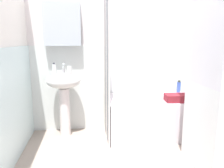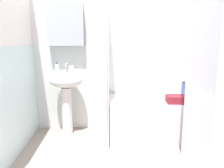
# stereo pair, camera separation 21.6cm
# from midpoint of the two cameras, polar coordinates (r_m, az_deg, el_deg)

# --- Properties ---
(wall_back_tiled) EXTENTS (3.60, 0.18, 2.40)m
(wall_back_tiled) POSITION_cam_midpoint_polar(r_m,az_deg,el_deg) (3.20, 9.04, 8.70)
(wall_back_tiled) COLOR silver
(wall_back_tiled) RESTS_ON ground_plane
(wall_left_tiled) EXTENTS (0.07, 1.81, 2.40)m
(wall_left_tiled) POSITION_cam_midpoint_polar(r_m,az_deg,el_deg) (2.39, -24.19, 6.59)
(wall_left_tiled) COLOR white
(wall_left_tiled) RESTS_ON ground_plane
(sink) EXTENTS (0.44, 0.34, 0.85)m
(sink) POSITION_cam_midpoint_polar(r_m,az_deg,el_deg) (2.99, -9.70, -1.47)
(sink) COLOR silver
(sink) RESTS_ON ground_plane
(faucet) EXTENTS (0.03, 0.12, 0.12)m
(faucet) POSITION_cam_midpoint_polar(r_m,az_deg,el_deg) (3.03, -9.68, 4.19)
(faucet) COLOR silver
(faucet) RESTS_ON sink
(soap_dispenser) EXTENTS (0.05, 0.05, 0.14)m
(soap_dispenser) POSITION_cam_midpoint_polar(r_m,az_deg,el_deg) (3.01, -12.00, 4.06)
(soap_dispenser) COLOR white
(soap_dispenser) RESTS_ON sink
(toothbrush_cup) EXTENTS (0.06, 0.06, 0.09)m
(toothbrush_cup) POSITION_cam_midpoint_polar(r_m,az_deg,el_deg) (2.93, -8.29, 3.74)
(toothbrush_cup) COLOR white
(toothbrush_cup) RESTS_ON sink
(bathtub) EXTENTS (1.42, 0.65, 0.52)m
(bathtub) POSITION_cam_midpoint_polar(r_m,az_deg,el_deg) (3.07, 14.87, -8.40)
(bathtub) COLOR silver
(bathtub) RESTS_ON ground_plane
(shower_curtain) EXTENTS (0.01, 0.65, 2.00)m
(shower_curtain) POSITION_cam_midpoint_polar(r_m,az_deg,el_deg) (2.78, 1.10, 5.63)
(shower_curtain) COLOR white
(shower_curtain) RESTS_ON ground_plane
(shampoo_bottle) EXTENTS (0.06, 0.06, 0.18)m
(shampoo_bottle) POSITION_cam_midpoint_polar(r_m,az_deg,el_deg) (3.41, 23.94, -1.09)
(shampoo_bottle) COLOR white
(shampoo_bottle) RESTS_ON bathtub
(lotion_bottle) EXTENTS (0.07, 0.07, 0.18)m
(lotion_bottle) POSITION_cam_midpoint_polar(r_m,az_deg,el_deg) (3.40, 22.26, -0.95)
(lotion_bottle) COLOR #28794F
(lotion_bottle) RESTS_ON bathtub
(conditioner_bottle) EXTENTS (0.05, 0.05, 0.18)m
(conditioner_bottle) POSITION_cam_midpoint_polar(r_m,az_deg,el_deg) (3.33, 19.68, -1.02)
(conditioner_bottle) COLOR #334C9D
(conditioner_bottle) RESTS_ON bathtub
(towel_folded) EXTENTS (0.31, 0.21, 0.09)m
(towel_folded) POSITION_cam_midpoint_polar(r_m,az_deg,el_deg) (2.85, 18.92, -3.73)
(towel_folded) COLOR maroon
(towel_folded) RESTS_ON bathtub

